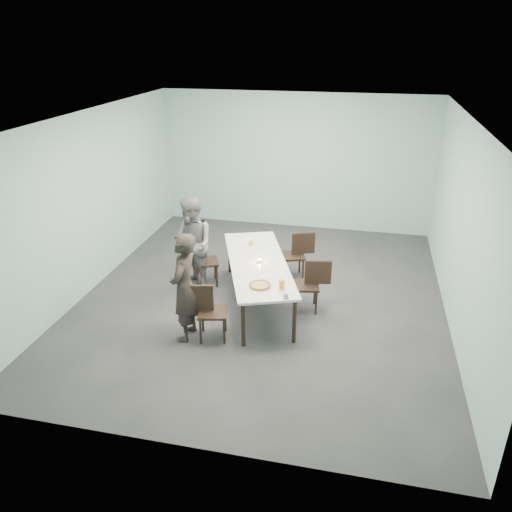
% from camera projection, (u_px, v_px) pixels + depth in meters
% --- Properties ---
extents(ground, '(7.00, 7.00, 0.00)m').
position_uv_depth(ground, '(263.00, 296.00, 8.56)').
color(ground, '#333335').
rests_on(ground, ground).
extents(room_shell, '(6.02, 7.02, 3.01)m').
position_uv_depth(room_shell, '(264.00, 182.00, 7.72)').
color(room_shell, '#A2C9CC').
rests_on(room_shell, ground).
extents(table, '(1.73, 2.75, 0.75)m').
position_uv_depth(table, '(258.00, 265.00, 8.08)').
color(table, white).
rests_on(table, ground).
extents(chair_near_left, '(0.65, 0.50, 0.87)m').
position_uv_depth(chair_near_left, '(207.00, 308.00, 7.22)').
color(chair_near_left, black).
rests_on(chair_near_left, ground).
extents(chair_far_left, '(0.65, 0.55, 0.87)m').
position_uv_depth(chair_far_left, '(201.00, 258.00, 8.78)').
color(chair_far_left, black).
rests_on(chair_far_left, ground).
extents(chair_near_right, '(0.64, 0.49, 0.87)m').
position_uv_depth(chair_near_right, '(311.00, 282.00, 7.97)').
color(chair_near_right, black).
rests_on(chair_near_right, ground).
extents(chair_far_right, '(0.65, 0.53, 0.87)m').
position_uv_depth(chair_far_right, '(297.00, 252.00, 9.04)').
color(chair_far_right, black).
rests_on(chair_far_right, ground).
extents(diner_near, '(0.40, 0.60, 1.64)m').
position_uv_depth(diner_near, '(184.00, 287.00, 7.11)').
color(diner_near, black).
rests_on(diner_near, ground).
extents(diner_far, '(1.01, 1.02, 1.66)m').
position_uv_depth(diner_far, '(192.00, 244.00, 8.52)').
color(diner_far, slate).
rests_on(diner_far, ground).
extents(pizza, '(0.34, 0.34, 0.04)m').
position_uv_depth(pizza, '(260.00, 286.00, 7.28)').
color(pizza, white).
rests_on(pizza, table).
extents(side_plate, '(0.18, 0.18, 0.01)m').
position_uv_depth(side_plate, '(266.00, 277.00, 7.56)').
color(side_plate, white).
rests_on(side_plate, table).
extents(beer_glass, '(0.08, 0.08, 0.15)m').
position_uv_depth(beer_glass, '(282.00, 285.00, 7.18)').
color(beer_glass, gold).
rests_on(beer_glass, table).
extents(water_tumbler, '(0.08, 0.08, 0.09)m').
position_uv_depth(water_tumbler, '(286.00, 296.00, 6.95)').
color(water_tumbler, silver).
rests_on(water_tumbler, table).
extents(tealight, '(0.06, 0.06, 0.05)m').
position_uv_depth(tealight, '(259.00, 261.00, 8.05)').
color(tealight, silver).
rests_on(tealight, table).
extents(amber_tumbler, '(0.07, 0.07, 0.08)m').
position_uv_depth(amber_tumbler, '(251.00, 243.00, 8.67)').
color(amber_tumbler, gold).
rests_on(amber_tumbler, table).
extents(menu, '(0.36, 0.31, 0.01)m').
position_uv_depth(menu, '(244.00, 241.00, 8.87)').
color(menu, silver).
rests_on(menu, table).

